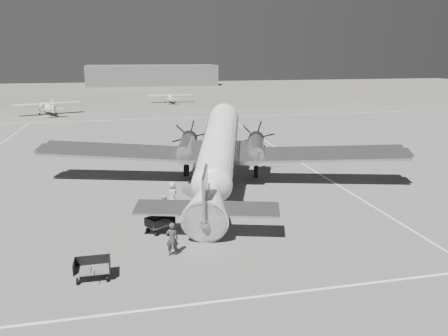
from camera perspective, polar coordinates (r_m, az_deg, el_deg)
The scene contains 14 objects.
ground at distance 31.42m, azimuth -5.15°, elevation -3.71°, with size 260.00×260.00×0.00m, color slate.
taxi_line_near at distance 18.80m, azimuth 0.66°, elevation -16.86°, with size 60.00×0.15×0.01m, color white.
taxi_line_right at distance 34.91m, azimuth 14.78°, elevation -2.26°, with size 0.15×80.00×0.01m, color white.
taxi_line_horizon at distance 70.41m, azimuth -9.42°, elevation 6.34°, with size 90.00×0.15×0.01m, color white.
grass_infield at distance 125.06m, azimuth -10.91°, elevation 9.78°, with size 260.00×90.00×0.01m, color #696658.
hangar_main at distance 150.02m, azimuth -9.35°, elevation 11.86°, with size 42.00×14.00×6.60m.
dc3_airliner at distance 32.05m, azimuth -0.77°, elevation 1.89°, with size 29.23×20.28×5.57m, color #B7B7BA, non-canonical shape.
light_plane_left at distance 79.76m, azimuth -22.05°, elevation 7.24°, with size 10.89×8.83×2.26m, color silver, non-canonical shape.
light_plane_right at distance 93.78m, azimuth -7.07°, elevation 9.02°, with size 9.35×7.58×1.94m, color silver, non-canonical shape.
baggage_cart_near at distance 25.41m, azimuth -8.35°, elevation -7.21°, with size 1.61×1.14×0.91m, color #5B5B5B, non-canonical shape.
baggage_cart_far at distance 20.98m, azimuth -16.81°, elevation -12.55°, with size 1.67×1.18×0.94m, color #5B5B5B, non-canonical shape.
ground_crew at distance 22.29m, azimuth -6.80°, elevation -9.19°, with size 0.63×0.42×1.74m, color #333333.
ramp_agent at distance 26.80m, azimuth -7.66°, elevation -5.17°, with size 0.80×0.62×1.65m, color silver.
passenger at distance 29.09m, azimuth -6.74°, elevation -3.45°, with size 0.85×0.55×1.74m, color #AAAAA8.
Camera 1 is at (-3.67, -29.62, 9.80)m, focal length 35.00 mm.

